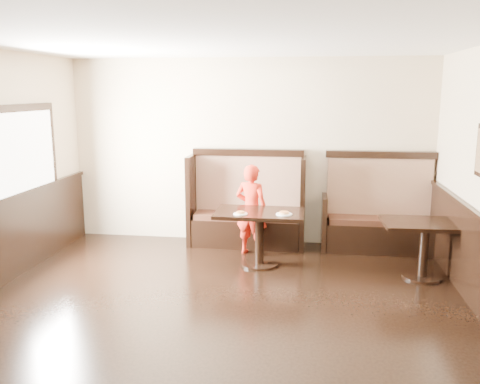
% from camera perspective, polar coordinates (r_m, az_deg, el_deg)
% --- Properties ---
extents(ground, '(7.00, 7.00, 0.00)m').
position_cam_1_polar(ground, '(4.84, -4.38, -17.23)').
color(ground, black).
rests_on(ground, ground).
extents(room_shell, '(7.00, 7.00, 7.00)m').
position_cam_1_polar(room_shell, '(4.89, -7.24, -8.42)').
color(room_shell, beige).
rests_on(room_shell, ground).
extents(booth_main, '(1.75, 0.72, 1.45)m').
position_cam_1_polar(booth_main, '(7.72, 0.77, -2.09)').
color(booth_main, black).
rests_on(booth_main, ground).
extents(booth_neighbor, '(1.65, 0.72, 1.45)m').
position_cam_1_polar(booth_neighbor, '(7.73, 15.27, -2.81)').
color(booth_neighbor, black).
rests_on(booth_neighbor, ground).
extents(table_main, '(1.17, 0.74, 0.74)m').
position_cam_1_polar(table_main, '(6.77, 2.20, -3.63)').
color(table_main, black).
rests_on(table_main, ground).
extents(table_neighbor, '(1.07, 0.72, 0.72)m').
position_cam_1_polar(table_neighbor, '(6.72, 20.03, -4.68)').
color(table_neighbor, black).
rests_on(table_neighbor, ground).
extents(child, '(0.55, 0.44, 1.30)m').
position_cam_1_polar(child, '(7.21, 1.30, -2.01)').
color(child, red).
rests_on(child, ground).
extents(pizza_plate_left, '(0.19, 0.19, 0.03)m').
position_cam_1_polar(pizza_plate_left, '(6.58, 0.05, -2.39)').
color(pizza_plate_left, white).
rests_on(pizza_plate_left, table_main).
extents(pizza_plate_right, '(0.22, 0.22, 0.04)m').
position_cam_1_polar(pizza_plate_right, '(6.58, 4.98, -2.42)').
color(pizza_plate_right, white).
rests_on(pizza_plate_right, table_main).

